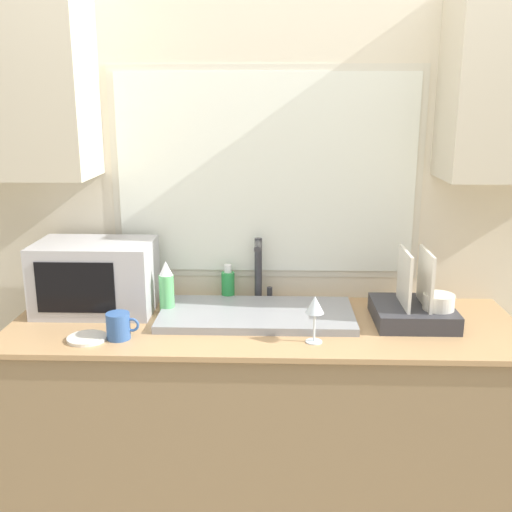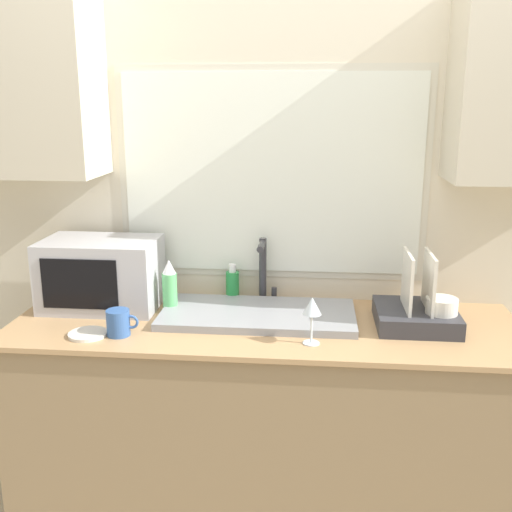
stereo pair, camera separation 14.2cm
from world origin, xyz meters
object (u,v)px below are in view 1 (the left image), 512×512
object	(u,v)px
soap_bottle	(228,285)
faucet	(259,266)
dish_rack	(416,308)
microwave	(96,277)
spray_bottle	(167,289)
wine_glass	(315,307)
mug_near_sink	(119,326)

from	to	relation	value
soap_bottle	faucet	bearing A→B (deg)	-0.50
dish_rack	soap_bottle	xyz separation A→B (m)	(-0.76, 0.23, 0.01)
microwave	spray_bottle	bearing A→B (deg)	-6.35
dish_rack	microwave	bearing A→B (deg)	175.63
soap_bottle	wine_glass	bearing A→B (deg)	-52.13
soap_bottle	mug_near_sink	xyz separation A→B (m)	(-0.37, -0.44, -0.02)
microwave	mug_near_sink	distance (m)	0.36
spray_bottle	faucet	bearing A→B (deg)	23.89
faucet	mug_near_sink	distance (m)	0.67
mug_near_sink	wine_glass	xyz separation A→B (m)	(0.71, -0.01, 0.09)
faucet	microwave	distance (m)	0.68
mug_near_sink	soap_bottle	bearing A→B (deg)	49.83
mug_near_sink	dish_rack	bearing A→B (deg)	10.28
microwave	dish_rack	xyz separation A→B (m)	(1.29, -0.10, -0.08)
microwave	dish_rack	size ratio (longest dim) A/B	1.53
microwave	mug_near_sink	xyz separation A→B (m)	(0.17, -0.30, -0.10)
microwave	spray_bottle	distance (m)	0.30
dish_rack	faucet	bearing A→B (deg)	159.67
soap_bottle	mug_near_sink	size ratio (longest dim) A/B	1.36
spray_bottle	wine_glass	distance (m)	0.65
microwave	wine_glass	size ratio (longest dim) A/B	2.71
dish_rack	wine_glass	bearing A→B (deg)	-152.50
microwave	mug_near_sink	bearing A→B (deg)	-60.94
dish_rack	mug_near_sink	xyz separation A→B (m)	(-1.13, -0.20, -0.01)
wine_glass	spray_bottle	bearing A→B (deg)	154.44
faucet	spray_bottle	xyz separation A→B (m)	(-0.37, -0.17, -0.05)
faucet	microwave	xyz separation A→B (m)	(-0.67, -0.13, -0.01)
wine_glass	soap_bottle	bearing A→B (deg)	127.87
faucet	spray_bottle	distance (m)	0.41
mug_near_sink	spray_bottle	bearing A→B (deg)	64.19
microwave	soap_bottle	distance (m)	0.56
mug_near_sink	wine_glass	world-z (taller)	wine_glass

